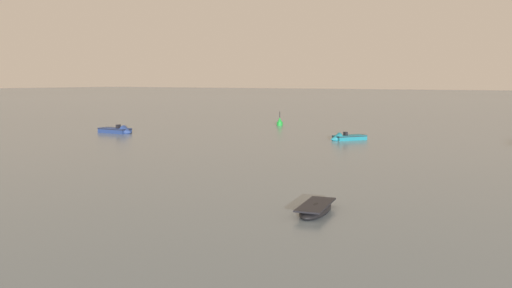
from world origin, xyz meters
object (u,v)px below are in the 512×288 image
Objects in this scene: motorboat_moored_2 at (345,138)px; rowboat_moored_1 at (316,209)px; motorboat_moored_1 at (119,131)px; channel_buoy at (280,122)px.

rowboat_moored_1 is at bearing 54.28° from motorboat_moored_2.
channel_buoy is (11.52, 21.55, 0.22)m from motorboat_moored_1.
channel_buoy is (-16.50, 13.43, 0.25)m from motorboat_moored_2.
motorboat_moored_2 reaches higher than rowboat_moored_1.
motorboat_moored_1 is 29.17m from motorboat_moored_2.
motorboat_moored_1 is at bearing 47.06° from rowboat_moored_1.
rowboat_moored_1 is at bearing -32.97° from motorboat_moored_1.
channel_buoy is (-29.09, 45.87, 0.29)m from rowboat_moored_1.
motorboat_moored_1 is 2.26× the size of channel_buoy.
rowboat_moored_1 is 54.32m from channel_buoy.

